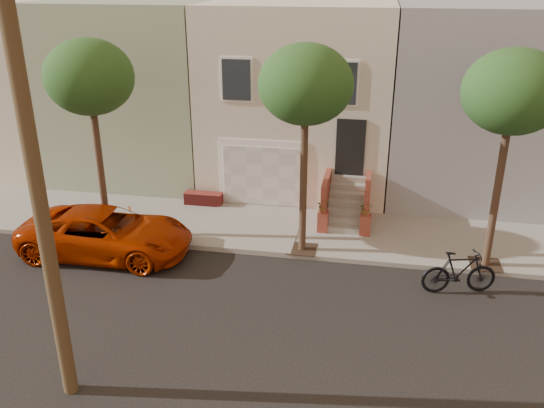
# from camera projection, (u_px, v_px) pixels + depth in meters

# --- Properties ---
(ground) EXTENTS (90.00, 90.00, 0.00)m
(ground) POSITION_uv_depth(u_px,v_px,m) (243.00, 320.00, 14.54)
(ground) COLOR black
(ground) RESTS_ON ground
(sidewalk) EXTENTS (40.00, 3.70, 0.15)m
(sidewalk) POSITION_uv_depth(u_px,v_px,m) (278.00, 229.00, 19.37)
(sidewalk) COLOR gray
(sidewalk) RESTS_ON ground
(house_row) EXTENTS (33.10, 11.70, 7.00)m
(house_row) POSITION_uv_depth(u_px,v_px,m) (303.00, 91.00, 23.29)
(house_row) COLOR beige
(house_row) RESTS_ON sidewalk
(tree_left) EXTENTS (2.70, 2.57, 6.30)m
(tree_left) POSITION_uv_depth(u_px,v_px,m) (89.00, 78.00, 16.97)
(tree_left) COLOR #2D2116
(tree_left) RESTS_ON sidewalk
(tree_mid) EXTENTS (2.70, 2.57, 6.30)m
(tree_mid) POSITION_uv_depth(u_px,v_px,m) (306.00, 86.00, 15.89)
(tree_mid) COLOR #2D2116
(tree_mid) RESTS_ON sidewalk
(tree_right) EXTENTS (2.70, 2.57, 6.30)m
(tree_right) POSITION_uv_depth(u_px,v_px,m) (513.00, 93.00, 14.97)
(tree_right) COLOR #2D2116
(tree_right) RESTS_ON sidewalk
(pickup_truck) EXTENTS (5.31, 2.50, 1.47)m
(pickup_truck) POSITION_uv_depth(u_px,v_px,m) (106.00, 233.00, 17.59)
(pickup_truck) COLOR #A32400
(pickup_truck) RESTS_ON ground
(motorcycle) EXTENTS (2.16, 1.05, 1.25)m
(motorcycle) POSITION_uv_depth(u_px,v_px,m) (459.00, 272.00, 15.55)
(motorcycle) COLOR black
(motorcycle) RESTS_ON ground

